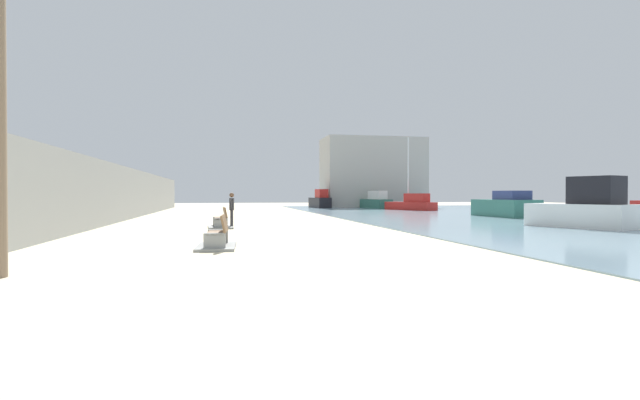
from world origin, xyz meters
The scene contains 12 objects.
ground_plane centered at (0.00, 18.00, 0.00)m, with size 120.00×120.00×0.00m, color beige.
seawall centered at (-7.50, 18.00, 1.62)m, with size 0.80×64.00×3.24m, color gray.
water_bay centered at (24.00, 18.00, 0.02)m, with size 36.00×68.00×0.04m, color #7A99A8.
bench_near centered at (-1.56, 4.33, 0.23)m, with size 1.21×2.16×0.98m.
bench_far centered at (-1.50, 12.94, 0.23)m, with size 1.21×2.15×0.98m.
person_walking centered at (-0.99, 13.13, 0.96)m, with size 0.24×0.52×1.65m.
boat_mid_bay centered at (15.06, 40.90, 0.75)m, with size 2.41×6.31×1.92m.
boat_outer centered at (16.61, 33.95, 0.66)m, with size 3.77×5.62×7.10m.
boat_far_right centered at (14.99, 9.23, 0.89)m, with size 3.44×4.99×2.35m.
boat_distant centered at (17.57, 19.62, 0.75)m, with size 2.32×5.17×1.78m.
boat_far_left centered at (9.46, 43.58, 0.83)m, with size 1.91×4.40×2.10m.
harbor_building centered at (16.45, 46.00, 4.17)m, with size 12.00×6.00×8.34m, color #ADAAA3.
Camera 1 is at (-1.39, -10.13, 1.58)m, focal length 27.06 mm.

